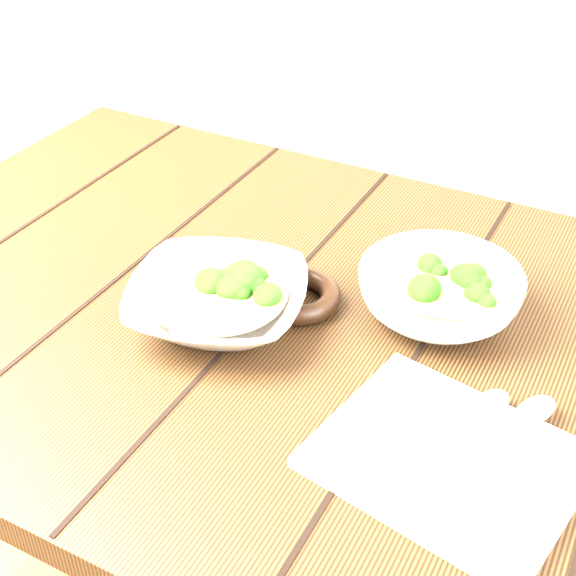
{
  "coord_description": "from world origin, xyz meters",
  "views": [
    {
      "loc": [
        0.38,
        -0.7,
        1.35
      ],
      "look_at": [
        0.02,
        -0.02,
        0.8
      ],
      "focal_mm": 50.0,
      "sensor_mm": 36.0,
      "label": 1
    }
  ],
  "objects": [
    {
      "name": "spoon_right",
      "position": [
        0.31,
        -0.09,
        0.77
      ],
      "size": [
        0.09,
        0.19,
        0.01
      ],
      "color": "#A2A08F",
      "rests_on": "napkin"
    },
    {
      "name": "trivet",
      "position": [
        0.02,
        0.02,
        0.76
      ],
      "size": [
        0.14,
        0.14,
        0.03
      ],
      "primitive_type": "torus",
      "rotation": [
        0.0,
        0.0,
        -0.34
      ],
      "color": "black",
      "rests_on": "table"
    },
    {
      "name": "soup_bowl_back",
      "position": [
        0.17,
        0.08,
        0.78
      ],
      "size": [
        0.25,
        0.25,
        0.07
      ],
      "color": "silver",
      "rests_on": "table"
    },
    {
      "name": "napkin",
      "position": [
        0.26,
        -0.15,
        0.76
      ],
      "size": [
        0.27,
        0.24,
        0.01
      ],
      "primitive_type": "cube",
      "rotation": [
        0.0,
        0.0,
        -0.18
      ],
      "color": "#ECE5C4",
      "rests_on": "table"
    },
    {
      "name": "soup_bowl_front",
      "position": [
        -0.06,
        -0.05,
        0.78
      ],
      "size": [
        0.27,
        0.27,
        0.06
      ],
      "color": "silver",
      "rests_on": "table"
    },
    {
      "name": "spoon_left",
      "position": [
        0.27,
        -0.1,
        0.77
      ],
      "size": [
        0.08,
        0.2,
        0.01
      ],
      "color": "#A2A08F",
      "rests_on": "napkin"
    },
    {
      "name": "table",
      "position": [
        0.0,
        0.0,
        0.63
      ],
      "size": [
        1.2,
        0.8,
        0.75
      ],
      "color": "#34200E",
      "rests_on": "ground"
    }
  ]
}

